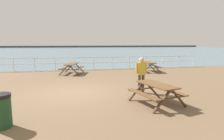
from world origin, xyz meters
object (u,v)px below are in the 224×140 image
(picnic_table_near_right, at_px, (149,64))
(visitor, at_px, (141,73))
(picnic_table_mid_centre, at_px, (72,66))
(picnic_table_near_left, at_px, (156,89))
(litter_bin, at_px, (1,111))

(picnic_table_near_right, xyz_separation_m, visitor, (-2.89, -6.20, 0.36))
(picnic_table_mid_centre, bearing_deg, visitor, -138.10)
(visitor, bearing_deg, picnic_table_near_right, -24.75)
(picnic_table_near_left, height_order, picnic_table_mid_centre, same)
(visitor, bearing_deg, picnic_table_mid_centre, 27.71)
(picnic_table_near_right, bearing_deg, picnic_table_mid_centre, 93.78)
(picnic_table_near_left, bearing_deg, picnic_table_mid_centre, 7.55)
(picnic_table_mid_centre, distance_m, litter_bin, 9.28)
(picnic_table_near_left, bearing_deg, litter_bin, 87.92)
(picnic_table_near_right, height_order, picnic_table_mid_centre, same)
(litter_bin, bearing_deg, picnic_table_mid_centre, 78.99)
(picnic_table_near_left, bearing_deg, picnic_table_near_right, -34.89)
(picnic_table_near_right, xyz_separation_m, picnic_table_mid_centre, (-6.16, 0.09, 0.00))
(visitor, height_order, litter_bin, visitor)
(visitor, bearing_deg, picnic_table_near_left, -179.47)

